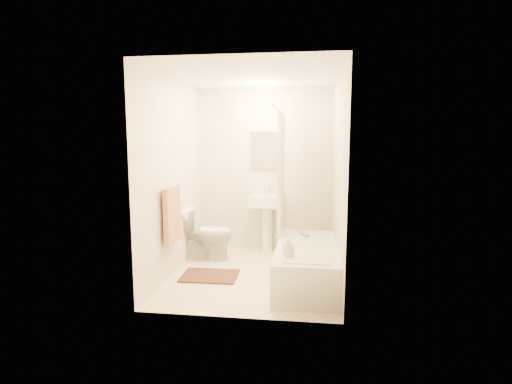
# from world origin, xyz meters

# --- Properties ---
(floor) EXTENTS (2.40, 2.40, 0.00)m
(floor) POSITION_xyz_m (0.00, 0.00, 0.00)
(floor) COLOR beige
(floor) RESTS_ON ground
(ceiling) EXTENTS (2.40, 2.40, 0.00)m
(ceiling) POSITION_xyz_m (0.00, 0.00, 2.40)
(ceiling) COLOR white
(ceiling) RESTS_ON ground
(wall_back) EXTENTS (2.00, 0.02, 2.40)m
(wall_back) POSITION_xyz_m (0.00, 1.20, 1.20)
(wall_back) COLOR beige
(wall_back) RESTS_ON ground
(wall_left) EXTENTS (0.02, 2.40, 2.40)m
(wall_left) POSITION_xyz_m (-1.00, 0.00, 1.20)
(wall_left) COLOR beige
(wall_left) RESTS_ON ground
(wall_right) EXTENTS (0.02, 2.40, 2.40)m
(wall_right) POSITION_xyz_m (1.00, 0.00, 1.20)
(wall_right) COLOR beige
(wall_right) RESTS_ON ground
(mirror) EXTENTS (0.40, 0.03, 0.55)m
(mirror) POSITION_xyz_m (0.00, 1.18, 1.50)
(mirror) COLOR white
(mirror) RESTS_ON wall_back
(curtain_rod) EXTENTS (0.03, 1.70, 0.03)m
(curtain_rod) POSITION_xyz_m (0.30, 0.10, 2.00)
(curtain_rod) COLOR silver
(curtain_rod) RESTS_ON wall_back
(shower_curtain) EXTENTS (0.04, 0.80, 1.55)m
(shower_curtain) POSITION_xyz_m (0.30, 0.50, 1.22)
(shower_curtain) COLOR silver
(shower_curtain) RESTS_ON curtain_rod
(towel_bar) EXTENTS (0.02, 0.60, 0.02)m
(towel_bar) POSITION_xyz_m (-0.96, -0.25, 1.10)
(towel_bar) COLOR silver
(towel_bar) RESTS_ON wall_left
(towel) EXTENTS (0.06, 0.45, 0.66)m
(towel) POSITION_xyz_m (-0.93, -0.25, 0.78)
(towel) COLOR #CC7266
(towel) RESTS_ON towel_bar
(toilet_paper) EXTENTS (0.11, 0.12, 0.12)m
(toilet_paper) POSITION_xyz_m (-0.93, 0.12, 0.70)
(toilet_paper) COLOR white
(toilet_paper) RESTS_ON wall_left
(toilet) EXTENTS (0.76, 0.46, 0.72)m
(toilet) POSITION_xyz_m (-0.74, 0.57, 0.36)
(toilet) COLOR white
(toilet) RESTS_ON floor
(sink) EXTENTS (0.52, 0.44, 0.92)m
(sink) POSITION_xyz_m (0.05, 1.06, 0.46)
(sink) COLOR white
(sink) RESTS_ON floor
(bathtub) EXTENTS (0.70, 1.59, 0.45)m
(bathtub) POSITION_xyz_m (0.65, -0.20, 0.22)
(bathtub) COLOR white
(bathtub) RESTS_ON floor
(bath_mat) EXTENTS (0.68, 0.52, 0.02)m
(bath_mat) POSITION_xyz_m (-0.52, -0.14, 0.01)
(bath_mat) COLOR #4A2E20
(bath_mat) RESTS_ON floor
(soap_bottle) EXTENTS (0.13, 0.13, 0.21)m
(soap_bottle) POSITION_xyz_m (0.46, -0.66, 0.55)
(soap_bottle) COLOR white
(soap_bottle) RESTS_ON bathtub
(scrub_brush) EXTENTS (0.12, 0.20, 0.04)m
(scrub_brush) POSITION_xyz_m (0.62, 0.25, 0.47)
(scrub_brush) COLOR #48BD84
(scrub_brush) RESTS_ON bathtub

